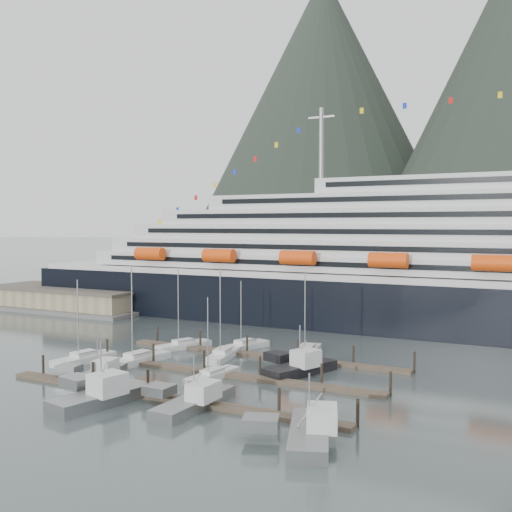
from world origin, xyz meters
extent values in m
plane|color=#414C4C|center=(0.00, 0.00, 0.00)|extent=(1600.00, 1600.00, 0.00)
cone|color=black|center=(-220.00, 600.00, 145.00)|extent=(340.00, 340.00, 340.00)
cube|color=black|center=(25.00, 55.00, 4.00)|extent=(210.00, 28.00, 12.00)
cube|color=silver|center=(25.00, 55.00, 10.50)|extent=(205.80, 27.44, 1.50)
cylinder|color=gray|center=(-10.00, 55.00, 38.30)|extent=(1.00, 1.00, 16.00)
cylinder|color=#FF4A0D|center=(-45.00, 40.00, 14.50)|extent=(7.00, 2.80, 2.80)
cylinder|color=#FF4A0D|center=(-27.00, 40.00, 14.50)|extent=(7.00, 2.80, 2.80)
cylinder|color=#FF4A0D|center=(-9.00, 40.00, 14.50)|extent=(7.00, 2.80, 2.80)
cylinder|color=#FF4A0D|center=(9.00, 40.00, 14.50)|extent=(7.00, 2.80, 2.80)
cylinder|color=#FF4A0D|center=(27.00, 40.00, 14.50)|extent=(7.00, 2.80, 2.80)
cube|color=#595956|center=(-72.00, 42.00, 0.30)|extent=(46.00, 20.00, 1.20)
cube|color=gray|center=(-72.00, 42.00, 2.50)|extent=(42.00, 16.00, 5.00)
cube|color=#595147|center=(-72.00, 42.00, 5.20)|extent=(43.00, 17.00, 0.60)
cube|color=#42382B|center=(-5.00, -10.00, 0.25)|extent=(48.00, 2.00, 0.50)
cylinder|color=black|center=(-26.00, -8.90, 1.40)|extent=(0.36, 0.36, 3.20)
cylinder|color=black|center=(-17.00, -8.90, 1.40)|extent=(0.36, 0.36, 3.20)
cylinder|color=black|center=(-8.00, -8.90, 1.40)|extent=(0.36, 0.36, 3.20)
cylinder|color=black|center=(1.00, -8.90, 1.40)|extent=(0.36, 0.36, 3.20)
cylinder|color=black|center=(10.00, -8.90, 1.40)|extent=(0.36, 0.36, 3.20)
cylinder|color=black|center=(19.00, -8.90, 1.40)|extent=(0.36, 0.36, 3.20)
cube|color=#42382B|center=(-5.00, 3.00, 0.25)|extent=(48.00, 2.00, 0.50)
cylinder|color=black|center=(-26.00, 4.10, 1.40)|extent=(0.36, 0.36, 3.20)
cylinder|color=black|center=(-17.00, 4.10, 1.40)|extent=(0.36, 0.36, 3.20)
cylinder|color=black|center=(-8.00, 4.10, 1.40)|extent=(0.36, 0.36, 3.20)
cylinder|color=black|center=(1.00, 4.10, 1.40)|extent=(0.36, 0.36, 3.20)
cylinder|color=black|center=(10.00, 4.10, 1.40)|extent=(0.36, 0.36, 3.20)
cylinder|color=black|center=(19.00, 4.10, 1.40)|extent=(0.36, 0.36, 3.20)
cube|color=#42382B|center=(-5.00, 16.00, 0.25)|extent=(48.00, 2.00, 0.50)
cylinder|color=black|center=(-26.00, 17.10, 1.40)|extent=(0.36, 0.36, 3.20)
cylinder|color=black|center=(-17.00, 17.10, 1.40)|extent=(0.36, 0.36, 3.20)
cylinder|color=black|center=(-8.00, 17.10, 1.40)|extent=(0.36, 0.36, 3.20)
cylinder|color=black|center=(1.00, 17.10, 1.40)|extent=(0.36, 0.36, 3.20)
cylinder|color=black|center=(10.00, 17.10, 1.40)|extent=(0.36, 0.36, 3.20)
cylinder|color=black|center=(19.00, 17.10, 1.40)|extent=(0.36, 0.36, 3.20)
cube|color=silver|center=(-27.00, 0.05, 0.25)|extent=(4.51, 10.56, 1.59)
cube|color=silver|center=(-27.00, 0.05, 1.31)|extent=(2.80, 3.89, 0.91)
cylinder|color=gray|center=(-27.16, -0.96, 6.88)|extent=(0.18, 0.18, 11.72)
cube|color=silver|center=(-19.41, 3.46, 0.25)|extent=(4.51, 11.68, 1.59)
cube|color=silver|center=(-19.41, 3.46, 1.31)|extent=(2.81, 4.26, 0.91)
cylinder|color=gray|center=(-19.56, 2.33, 8.02)|extent=(0.18, 0.18, 13.99)
cube|color=silver|center=(-9.67, 12.11, 0.25)|extent=(4.55, 10.27, 1.46)
cube|color=silver|center=(-9.67, 12.11, 1.20)|extent=(2.71, 3.81, 0.84)
cylinder|color=gray|center=(-9.48, 11.13, 7.70)|extent=(0.17, 0.17, 13.52)
cube|color=silver|center=(-4.64, 0.90, 0.25)|extent=(3.35, 10.03, 1.25)
cube|color=silver|center=(-4.64, 0.90, 1.03)|extent=(2.14, 3.61, 0.72)
cylinder|color=gray|center=(-4.74, -0.08, 6.05)|extent=(0.14, 0.14, 10.49)
cube|color=silver|center=(-19.51, 15.73, 0.25)|extent=(6.14, 10.25, 1.40)
cube|color=silver|center=(-19.51, 15.73, 1.15)|extent=(3.16, 3.99, 0.80)
cylinder|color=gray|center=(-19.89, 14.80, 7.16)|extent=(0.16, 0.16, 12.52)
cube|color=silver|center=(-9.94, 20.00, 0.25)|extent=(5.24, 9.91, 1.48)
cube|color=silver|center=(-9.94, 20.00, 1.22)|extent=(2.94, 3.78, 0.85)
cylinder|color=gray|center=(-10.20, 19.08, 6.28)|extent=(0.17, 0.17, 10.65)
cube|color=silver|center=(1.22, 20.00, 0.25)|extent=(4.96, 11.77, 1.53)
cube|color=silver|center=(1.22, 20.00, 1.25)|extent=(2.90, 4.35, 0.87)
cylinder|color=gray|center=(1.43, 18.88, 7.32)|extent=(0.17, 0.17, 12.67)
cube|color=gray|center=(-17.83, -7.05, 0.35)|extent=(5.68, 11.77, 1.75)
cube|color=gray|center=(-22.03, -8.04, 1.40)|extent=(3.46, 3.11, 1.05)
cube|color=silver|center=(-16.73, -6.78, 2.01)|extent=(3.16, 3.88, 1.92)
cube|color=black|center=(-16.73, -6.78, 2.71)|extent=(2.94, 3.62, 0.44)
cylinder|color=gray|center=(-17.83, -7.05, 3.49)|extent=(0.14, 0.14, 4.36)
cube|color=gray|center=(-10.09, -15.00, 0.35)|extent=(6.56, 13.11, 2.28)
cube|color=gray|center=(-14.76, -14.04, 1.82)|extent=(4.35, 3.49, 1.37)
cube|color=silver|center=(-8.87, -15.25, 2.62)|extent=(3.89, 4.33, 2.51)
cube|color=black|center=(-8.87, -15.25, 3.53)|extent=(3.61, 4.04, 0.57)
cylinder|color=gray|center=(-10.09, -15.00, 4.56)|extent=(0.18, 0.18, 5.70)
cube|color=gray|center=(0.38, -11.26, 0.35)|extent=(3.53, 13.03, 1.86)
cube|color=gray|center=(-4.56, -11.19, 1.48)|extent=(3.20, 2.90, 1.11)
cube|color=silver|center=(1.67, -11.28, 2.13)|extent=(2.65, 3.93, 2.04)
cube|color=black|center=(1.67, -11.28, 2.88)|extent=(2.46, 3.67, 0.46)
cylinder|color=gray|center=(0.38, -11.26, 3.71)|extent=(0.15, 0.15, 4.64)
cube|color=gray|center=(16.09, -15.00, 0.35)|extent=(7.83, 12.91, 2.07)
cube|color=gray|center=(11.68, -16.65, 1.65)|extent=(4.25, 3.79, 1.24)
cube|color=silver|center=(17.25, -14.56, 2.38)|extent=(4.01, 4.50, 2.27)
cube|color=black|center=(17.25, -14.56, 3.20)|extent=(3.73, 4.19, 0.52)
cylinder|color=gray|center=(16.09, -15.00, 4.13)|extent=(0.17, 0.17, 5.16)
cube|color=black|center=(4.90, 8.78, 0.35)|extent=(7.70, 12.27, 2.12)
cube|color=black|center=(0.75, 10.35, 1.70)|extent=(4.28, 3.68, 1.27)
cube|color=silver|center=(5.99, 8.36, 2.44)|extent=(4.02, 4.33, 2.33)
cube|color=black|center=(5.99, 8.36, 3.29)|extent=(3.74, 4.03, 0.53)
cylinder|color=gray|center=(4.90, 8.78, 4.24)|extent=(0.17, 0.17, 5.30)
camera|label=1|loc=(37.70, -67.84, 20.98)|focal=42.00mm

